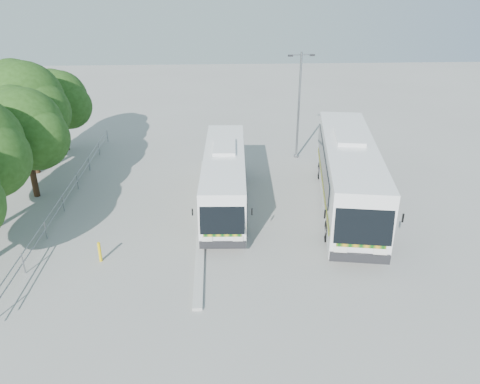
{
  "coord_description": "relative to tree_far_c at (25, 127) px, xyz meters",
  "views": [
    {
      "loc": [
        -1.39,
        -20.75,
        12.02
      ],
      "look_at": [
        -0.23,
        1.35,
        1.71
      ],
      "focal_mm": 35.0,
      "sensor_mm": 36.0,
      "label": 1
    }
  ],
  "objects": [
    {
      "name": "tree_far_e",
      "position": [
        -0.51,
        8.2,
        -0.37
      ],
      "size": [
        4.54,
        4.28,
        5.92
      ],
      "color": "#382314",
      "rests_on": "ground"
    },
    {
      "name": "tree_far_c",
      "position": [
        0.0,
        0.0,
        0.0
      ],
      "size": [
        4.97,
        4.69,
        6.49
      ],
      "color": "#382314",
      "rests_on": "ground"
    },
    {
      "name": "coach_adjacent",
      "position": [
        18.01,
        -2.13,
        -2.24
      ],
      "size": [
        4.76,
        13.52,
        3.68
      ],
      "rotation": [
        0.0,
        0.0,
        -0.16
      ],
      "color": "silver",
      "rests_on": "ground"
    },
    {
      "name": "coach_main",
      "position": [
        11.12,
        -1.58,
        -2.59
      ],
      "size": [
        2.72,
        11.06,
        3.04
      ],
      "rotation": [
        0.0,
        0.0,
        -0.04
      ],
      "color": "silver",
      "rests_on": "ground"
    },
    {
      "name": "ground",
      "position": [
        12.12,
        -5.1,
        -4.26
      ],
      "size": [
        100.0,
        100.0,
        0.0
      ],
      "primitive_type": "plane",
      "color": "#969691",
      "rests_on": "ground"
    },
    {
      "name": "lamppost",
      "position": [
        16.45,
        5.69,
        -0.17
      ],
      "size": [
        1.81,
        0.34,
        7.41
      ],
      "rotation": [
        0.0,
        0.0,
        0.1
      ],
      "color": "gray",
      "rests_on": "ground"
    },
    {
      "name": "railing",
      "position": [
        2.12,
        -1.1,
        -3.52
      ],
      "size": [
        0.06,
        22.0,
        1.0
      ],
      "color": "gray",
      "rests_on": "ground"
    },
    {
      "name": "bollard",
      "position": [
        5.26,
        -7.3,
        -3.77
      ],
      "size": [
        0.17,
        0.17,
        0.98
      ],
      "primitive_type": "cylinder",
      "rotation": [
        0.0,
        0.0,
        -0.3
      ],
      "color": "#E2BA0D",
      "rests_on": "ground"
    },
    {
      "name": "kerb_divider",
      "position": [
        9.82,
        -3.1,
        -4.18
      ],
      "size": [
        0.4,
        16.0,
        0.15
      ],
      "primitive_type": "cube",
      "color": "#B2B2AD",
      "rests_on": "ground"
    },
    {
      "name": "tree_far_d",
      "position": [
        -1.19,
        3.7,
        0.56
      ],
      "size": [
        5.62,
        5.3,
        7.33
      ],
      "color": "#382314",
      "rests_on": "ground"
    }
  ]
}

